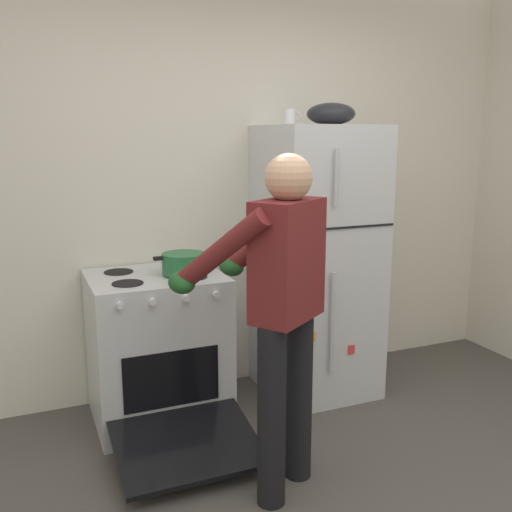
% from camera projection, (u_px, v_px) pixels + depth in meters
% --- Properties ---
extents(kitchen_wall_back, '(6.00, 0.10, 2.70)m').
position_uv_depth(kitchen_wall_back, '(219.00, 186.00, 3.76)').
color(kitchen_wall_back, silver).
rests_on(kitchen_wall_back, ground).
extents(refrigerator, '(0.68, 0.72, 1.73)m').
position_uv_depth(refrigerator, '(316.00, 262.00, 3.71)').
color(refrigerator, silver).
rests_on(refrigerator, ground).
extents(stove_range, '(0.76, 1.20, 0.89)m').
position_uv_depth(stove_range, '(158.00, 349.00, 3.39)').
color(stove_range, silver).
rests_on(stove_range, ground).
extents(person_cook, '(0.69, 0.75, 1.60)m').
position_uv_depth(person_cook, '(279.00, 296.00, 2.60)').
color(person_cook, black).
rests_on(person_cook, ground).
extents(red_pot, '(0.35, 0.25, 0.12)m').
position_uv_depth(red_pot, '(184.00, 263.00, 3.31)').
color(red_pot, '#236638').
rests_on(red_pot, stove_range).
extents(coffee_mug, '(0.11, 0.08, 0.10)m').
position_uv_depth(coffee_mug, '(290.00, 117.00, 3.50)').
color(coffee_mug, silver).
rests_on(coffee_mug, refrigerator).
extents(mixing_bowl, '(0.30, 0.30, 0.14)m').
position_uv_depth(mixing_bowl, '(331.00, 114.00, 3.55)').
color(mixing_bowl, black).
rests_on(mixing_bowl, refrigerator).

